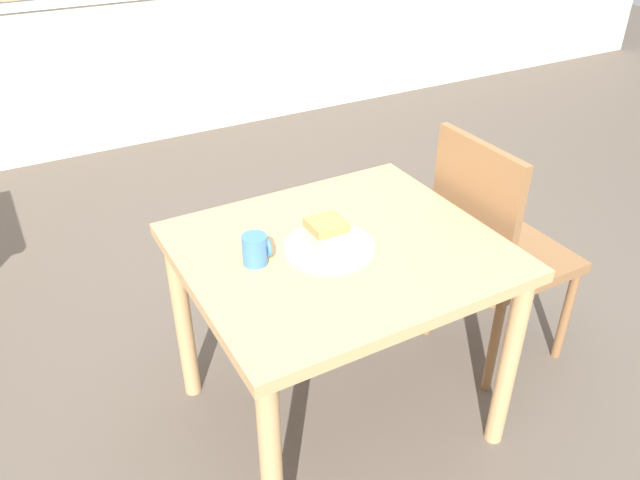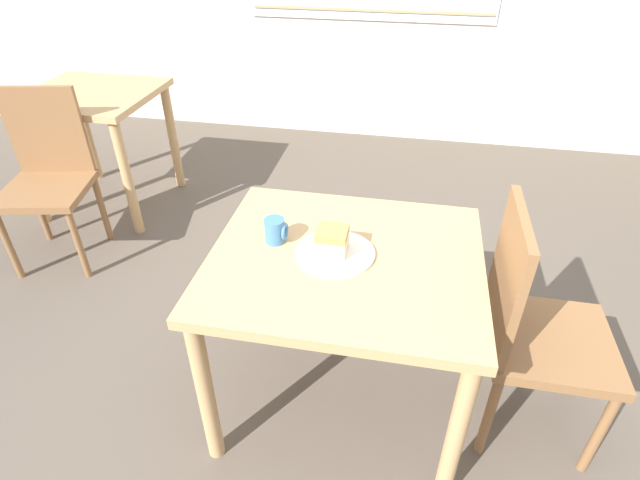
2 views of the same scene
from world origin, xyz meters
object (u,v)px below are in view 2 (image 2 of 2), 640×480
object	(u,v)px
dining_table_near	(345,280)
chair_far_corner	(48,173)
cake_slice	(332,241)
coffee_mug	(276,231)
dining_table_far	(95,115)
plate	(335,253)
chair_near_window	(532,325)

from	to	relation	value
dining_table_near	chair_far_corner	xyz separation A→B (m)	(-1.75, 0.73, -0.11)
chair_far_corner	cake_slice	bearing A→B (deg)	-35.52
chair_far_corner	coffee_mug	bearing A→B (deg)	-37.09
dining_table_far	cake_slice	xyz separation A→B (m)	(1.73, -1.30, 0.16)
dining_table_near	plate	distance (m)	0.12
coffee_mug	dining_table_near	bearing A→B (deg)	-9.26
cake_slice	coffee_mug	bearing A→B (deg)	168.68
dining_table_near	dining_table_far	bearing A→B (deg)	143.78
chair_far_corner	dining_table_far	bearing A→B (deg)	80.86
dining_table_near	cake_slice	world-z (taller)	cake_slice
plate	coffee_mug	world-z (taller)	coffee_mug
plate	coffee_mug	xyz separation A→B (m)	(-0.22, 0.04, 0.04)
chair_far_corner	cake_slice	size ratio (longest dim) A/B	8.87
chair_near_window	chair_far_corner	bearing A→B (deg)	73.44
chair_far_corner	coffee_mug	distance (m)	1.66
dining_table_near	plate	bearing A→B (deg)	176.16
dining_table_far	cake_slice	distance (m)	2.17
plate	dining_table_near	bearing A→B (deg)	-3.84
chair_far_corner	coffee_mug	world-z (taller)	chair_far_corner
dining_table_near	dining_table_far	size ratio (longest dim) A/B	1.22
dining_table_near	coffee_mug	size ratio (longest dim) A/B	10.32
plate	chair_near_window	bearing A→B (deg)	1.09
dining_table_far	chair_far_corner	distance (m)	0.58
dining_table_far	plate	xyz separation A→B (m)	(1.74, -1.30, 0.11)
coffee_mug	chair_far_corner	bearing A→B (deg)	155.03
dining_table_near	chair_near_window	bearing A→B (deg)	1.36
dining_table_far	chair_near_window	bearing A→B (deg)	-27.70
chair_far_corner	cake_slice	world-z (taller)	chair_far_corner
dining_table_far	chair_near_window	distance (m)	2.77
plate	coffee_mug	distance (m)	0.23
chair_far_corner	coffee_mug	size ratio (longest dim) A/B	10.33
dining_table_far	coffee_mug	xyz separation A→B (m)	(1.52, -1.26, 0.14)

